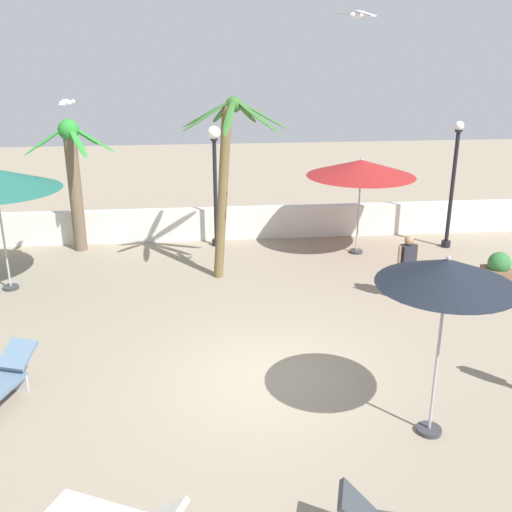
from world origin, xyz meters
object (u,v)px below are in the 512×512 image
object	(u,v)px
lamp_post_0	(453,183)
seagull_1	(67,102)
palm_tree_0	(227,163)
guest_1	(407,262)
patio_umbrella_2	(447,274)
seagull_2	(357,14)
planter	(499,269)
lamp_post_1	(215,169)
palm_tree_1	(73,170)
patio_umbrella_3	(361,168)

from	to	relation	value
lamp_post_0	seagull_1	distance (m)	11.27
palm_tree_0	guest_1	xyz separation A→B (m)	(4.28, -2.05, -2.12)
patio_umbrella_2	lamp_post_0	size ratio (longest dim) A/B	0.80
palm_tree_0	lamp_post_0	world-z (taller)	palm_tree_0
patio_umbrella_2	palm_tree_0	xyz separation A→B (m)	(-2.89, 7.33, 0.32)
patio_umbrella_2	lamp_post_0	world-z (taller)	lamp_post_0
seagull_2	planter	xyz separation A→B (m)	(4.64, 1.63, -6.21)
patio_umbrella_2	planter	distance (m)	7.83
palm_tree_0	lamp_post_0	distance (m)	7.25
lamp_post_1	palm_tree_1	bearing A→B (deg)	179.87
planter	patio_umbrella_3	bearing A→B (deg)	139.00
patio_umbrella_3	lamp_post_0	distance (m)	3.01
lamp_post_0	planter	world-z (taller)	lamp_post_0
palm_tree_0	planter	distance (m)	7.73
palm_tree_1	seagull_1	size ratio (longest dim) A/B	3.54
patio_umbrella_3	palm_tree_1	distance (m)	8.49
patio_umbrella_3	lamp_post_0	bearing A→B (deg)	5.06
palm_tree_1	planter	world-z (taller)	palm_tree_1
seagull_2	patio_umbrella_3	bearing A→B (deg)	70.97
palm_tree_1	planter	bearing A→B (deg)	-18.53
palm_tree_1	planter	size ratio (longest dim) A/B	4.69
seagull_1	planter	distance (m)	11.78
lamp_post_0	palm_tree_1	bearing A→B (deg)	175.55
lamp_post_0	seagull_2	size ratio (longest dim) A/B	3.94
seagull_1	guest_1	bearing A→B (deg)	-11.64
lamp_post_0	planter	bearing A→B (deg)	-86.40
palm_tree_0	guest_1	world-z (taller)	palm_tree_0
patio_umbrella_2	planter	world-z (taller)	patio_umbrella_2
lamp_post_0	seagull_2	xyz separation A→B (m)	(-4.45, -4.62, 4.55)
palm_tree_1	lamp_post_0	xyz separation A→B (m)	(11.36, -0.88, -0.45)
planter	palm_tree_1	bearing A→B (deg)	161.47
seagull_2	lamp_post_0	bearing A→B (deg)	46.05
guest_1	planter	bearing A→B (deg)	16.59
patio_umbrella_3	seagull_1	world-z (taller)	seagull_1
seagull_1	seagull_2	size ratio (longest dim) A/B	1.14
seagull_2	guest_1	bearing A→B (deg)	23.62
palm_tree_1	guest_1	world-z (taller)	palm_tree_1
seagull_2	planter	world-z (taller)	seagull_2
seagull_2	planter	size ratio (longest dim) A/B	1.16
planter	seagull_1	bearing A→B (deg)	175.75
seagull_1	palm_tree_0	bearing A→B (deg)	5.87
palm_tree_1	lamp_post_1	world-z (taller)	palm_tree_1
palm_tree_1	seagull_2	xyz separation A→B (m)	(6.91, -5.50, 4.10)
patio_umbrella_3	guest_1	size ratio (longest dim) A/B	1.91
seagull_1	planter	size ratio (longest dim) A/B	1.32
lamp_post_1	planter	xyz separation A→B (m)	(7.35, -3.86, -2.06)
palm_tree_0	guest_1	size ratio (longest dim) A/B	2.88
seagull_1	lamp_post_0	bearing A→B (deg)	11.45
patio_umbrella_3	planter	distance (m)	4.71
palm_tree_0	guest_1	distance (m)	5.19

